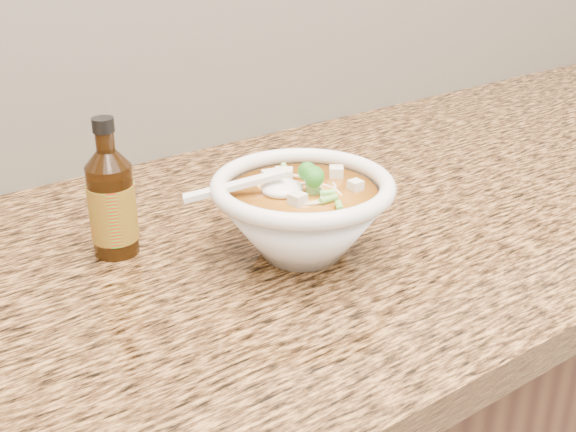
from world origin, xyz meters
TOP-DOWN VIEW (x-y plane):
  - counter_slab at (0.00, 1.68)m, footprint 4.00×0.68m
  - soup_bowl at (-0.07, 1.61)m, footprint 0.22×0.21m
  - hot_sauce_bottle at (-0.24, 1.73)m, footprint 0.07×0.07m

SIDE VIEW (x-z plane):
  - counter_slab at x=0.00m, z-range 0.86..0.90m
  - soup_bowl at x=-0.07m, z-range 0.89..1.01m
  - hot_sauce_bottle at x=-0.24m, z-range 0.88..1.04m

